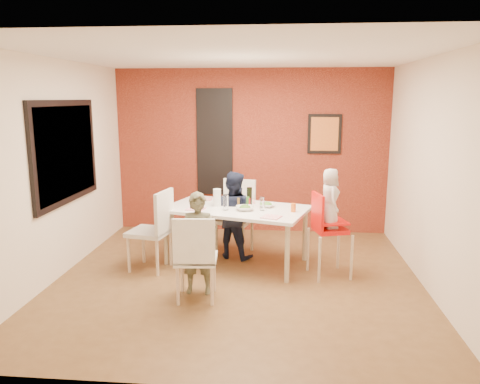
# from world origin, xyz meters

# --- Properties ---
(ground) EXTENTS (4.50, 4.50, 0.00)m
(ground) POSITION_xyz_m (0.00, 0.00, 0.00)
(ground) COLOR brown
(ground) RESTS_ON ground
(ceiling) EXTENTS (4.50, 4.50, 0.02)m
(ceiling) POSITION_xyz_m (0.00, 0.00, 2.70)
(ceiling) COLOR white
(ceiling) RESTS_ON wall_back
(wall_back) EXTENTS (4.50, 0.02, 2.70)m
(wall_back) POSITION_xyz_m (0.00, 2.25, 1.35)
(wall_back) COLOR #F3E3C9
(wall_back) RESTS_ON ground
(wall_front) EXTENTS (4.50, 0.02, 2.70)m
(wall_front) POSITION_xyz_m (0.00, -2.25, 1.35)
(wall_front) COLOR #F3E3C9
(wall_front) RESTS_ON ground
(wall_left) EXTENTS (0.02, 4.50, 2.70)m
(wall_left) POSITION_xyz_m (-2.25, 0.00, 1.35)
(wall_left) COLOR #F3E3C9
(wall_left) RESTS_ON ground
(wall_right) EXTENTS (0.02, 4.50, 2.70)m
(wall_right) POSITION_xyz_m (2.25, 0.00, 1.35)
(wall_right) COLOR #F3E3C9
(wall_right) RESTS_ON ground
(brick_accent_wall) EXTENTS (4.50, 0.02, 2.70)m
(brick_accent_wall) POSITION_xyz_m (0.00, 2.23, 1.35)
(brick_accent_wall) COLOR maroon
(brick_accent_wall) RESTS_ON ground
(picture_window_frame) EXTENTS (0.05, 1.70, 1.30)m
(picture_window_frame) POSITION_xyz_m (-2.22, 0.20, 1.55)
(picture_window_frame) COLOR black
(picture_window_frame) RESTS_ON wall_left
(picture_window_pane) EXTENTS (0.02, 1.55, 1.15)m
(picture_window_pane) POSITION_xyz_m (-2.21, 0.20, 1.55)
(picture_window_pane) COLOR black
(picture_window_pane) RESTS_ON wall_left
(glassblock_strip) EXTENTS (0.55, 0.03, 1.70)m
(glassblock_strip) POSITION_xyz_m (-0.60, 2.21, 1.50)
(glassblock_strip) COLOR silver
(glassblock_strip) RESTS_ON wall_back
(glassblock_surround) EXTENTS (0.60, 0.03, 1.76)m
(glassblock_surround) POSITION_xyz_m (-0.60, 2.21, 1.50)
(glassblock_surround) COLOR black
(glassblock_surround) RESTS_ON wall_back
(art_print_frame) EXTENTS (0.54, 0.03, 0.64)m
(art_print_frame) POSITION_xyz_m (1.20, 2.21, 1.65)
(art_print_frame) COLOR black
(art_print_frame) RESTS_ON wall_back
(art_print_canvas) EXTENTS (0.44, 0.01, 0.54)m
(art_print_canvas) POSITION_xyz_m (1.20, 2.19, 1.65)
(art_print_canvas) COLOR orange
(art_print_canvas) RESTS_ON wall_back
(dining_table) EXTENTS (2.08, 1.52, 0.78)m
(dining_table) POSITION_xyz_m (-0.08, 0.61, 0.71)
(dining_table) COLOR white
(dining_table) RESTS_ON ground
(chair_near) EXTENTS (0.49, 0.49, 0.98)m
(chair_near) POSITION_xyz_m (-0.40, -0.70, 0.55)
(chair_near) COLOR silver
(chair_near) RESTS_ON ground
(chair_far) EXTENTS (0.60, 0.60, 1.06)m
(chair_far) POSITION_xyz_m (-0.12, 1.08, 0.59)
(chair_far) COLOR silver
(chair_far) RESTS_ON ground
(chair_left) EXTENTS (0.58, 0.58, 1.06)m
(chair_left) POSITION_xyz_m (-1.09, 0.23, 0.59)
(chair_left) COLOR beige
(chair_left) RESTS_ON ground
(high_chair) EXTENTS (0.55, 0.55, 1.07)m
(high_chair) POSITION_xyz_m (1.10, 0.22, 0.64)
(high_chair) COLOR red
(high_chair) RESTS_ON ground
(child_near) EXTENTS (0.44, 0.29, 1.19)m
(child_near) POSITION_xyz_m (-0.41, -0.45, 0.59)
(child_near) COLOR brown
(child_near) RESTS_ON ground
(child_far) EXTENTS (0.72, 0.64, 1.23)m
(child_far) POSITION_xyz_m (-0.14, 0.82, 0.61)
(child_far) COLOR #151B31
(child_far) RESTS_ON ground
(toddler) EXTENTS (0.30, 0.40, 0.74)m
(toddler) POSITION_xyz_m (1.12, 0.23, 1.00)
(toddler) COLOR beige
(toddler) RESTS_ON high_chair
(plate_near_left) EXTENTS (0.26, 0.26, 0.01)m
(plate_near_left) POSITION_xyz_m (-0.60, 0.45, 0.78)
(plate_near_left) COLOR white
(plate_near_left) RESTS_ON dining_table
(plate_far_mid) EXTENTS (0.28, 0.28, 0.01)m
(plate_far_mid) POSITION_xyz_m (0.03, 0.95, 0.78)
(plate_far_mid) COLOR white
(plate_far_mid) RESTS_ON dining_table
(plate_near_right) EXTENTS (0.28, 0.28, 0.01)m
(plate_near_right) POSITION_xyz_m (0.41, 0.11, 0.78)
(plate_near_right) COLOR white
(plate_near_right) RESTS_ON dining_table
(plate_far_left) EXTENTS (0.22, 0.22, 0.01)m
(plate_far_left) POSITION_xyz_m (-0.60, 1.07, 0.78)
(plate_far_left) COLOR white
(plate_far_left) RESTS_ON dining_table
(salad_bowl_a) EXTENTS (0.29, 0.29, 0.06)m
(salad_bowl_a) POSITION_xyz_m (0.05, 0.45, 0.80)
(salad_bowl_a) COLOR silver
(salad_bowl_a) RESTS_ON dining_table
(salad_bowl_b) EXTENTS (0.25, 0.25, 0.05)m
(salad_bowl_b) POSITION_xyz_m (0.33, 0.67, 0.80)
(salad_bowl_b) COLOR silver
(salad_bowl_b) RESTS_ON dining_table
(wine_bottle) EXTENTS (0.07, 0.07, 0.27)m
(wine_bottle) POSITION_xyz_m (0.09, 0.65, 0.91)
(wine_bottle) COLOR black
(wine_bottle) RESTS_ON dining_table
(wine_glass_a) EXTENTS (0.07, 0.07, 0.20)m
(wine_glass_a) POSITION_xyz_m (-0.20, 0.44, 0.88)
(wine_glass_a) COLOR white
(wine_glass_a) RESTS_ON dining_table
(wine_glass_b) EXTENTS (0.06, 0.06, 0.18)m
(wine_glass_b) POSITION_xyz_m (0.28, 0.47, 0.86)
(wine_glass_b) COLOR white
(wine_glass_b) RESTS_ON dining_table
(paper_towel_roll) EXTENTS (0.11, 0.11, 0.24)m
(paper_towel_roll) POSITION_xyz_m (-0.34, 0.65, 0.89)
(paper_towel_roll) COLOR white
(paper_towel_roll) RESTS_ON dining_table
(condiment_red) EXTENTS (0.03, 0.03, 0.14)m
(condiment_red) POSITION_xyz_m (0.09, 0.58, 0.84)
(condiment_red) COLOR red
(condiment_red) RESTS_ON dining_table
(condiment_green) EXTENTS (0.04, 0.04, 0.16)m
(condiment_green) POSITION_xyz_m (0.08, 0.58, 0.85)
(condiment_green) COLOR #326C24
(condiment_green) RESTS_ON dining_table
(condiment_brown) EXTENTS (0.03, 0.03, 0.13)m
(condiment_brown) POSITION_xyz_m (-0.05, 0.62, 0.84)
(condiment_brown) COLOR brown
(condiment_brown) RESTS_ON dining_table
(sippy_cup) EXTENTS (0.06, 0.06, 0.11)m
(sippy_cup) POSITION_xyz_m (0.68, 0.42, 0.83)
(sippy_cup) COLOR orange
(sippy_cup) RESTS_ON dining_table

